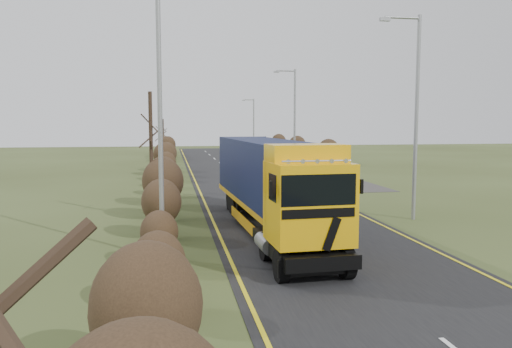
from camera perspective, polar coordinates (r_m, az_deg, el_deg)
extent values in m
plane|color=#353F1B|center=(21.19, 5.89, -6.70)|extent=(160.00, 160.00, 0.00)
cube|color=black|center=(30.77, 0.84, -2.71)|extent=(8.00, 120.00, 0.02)
cube|color=#312F2C|center=(41.95, 7.05, -0.45)|extent=(6.00, 18.00, 0.02)
cube|color=yellow|center=(30.31, -6.06, -2.84)|extent=(0.12, 116.00, 0.01)
cube|color=yellow|center=(31.65, 7.44, -2.48)|extent=(0.12, 116.00, 0.01)
cube|color=silver|center=(17.47, 9.49, -9.37)|extent=(0.12, 3.00, 0.01)
cube|color=silver|center=(24.97, 3.40, -4.69)|extent=(0.12, 3.00, 0.01)
cube|color=silver|center=(32.71, 0.19, -2.16)|extent=(0.12, 3.00, 0.01)
cube|color=silver|center=(40.55, -1.78, -0.60)|extent=(0.12, 3.00, 0.01)
cube|color=silver|center=(48.44, -3.10, 0.45)|extent=(0.12, 3.00, 0.01)
cube|color=silver|center=(56.37, -4.06, 1.20)|extent=(0.12, 3.00, 0.01)
cube|color=silver|center=(64.31, -4.78, 1.77)|extent=(0.12, 3.00, 0.01)
cube|color=silver|center=(72.26, -5.34, 2.22)|extent=(0.12, 3.00, 0.01)
cube|color=silver|center=(80.22, -5.79, 2.57)|extent=(0.12, 3.00, 0.01)
ellipsoid|color=black|center=(8.42, -12.38, -14.47)|extent=(1.80, 2.34, 2.07)
ellipsoid|color=black|center=(12.36, -11.16, -9.93)|extent=(1.34, 1.74, 1.54)
ellipsoid|color=black|center=(16.27, -11.00, -6.53)|extent=(1.21, 1.57, 1.39)
ellipsoid|color=black|center=(20.14, -10.76, -3.12)|extent=(1.58, 2.06, 1.82)
ellipsoid|color=black|center=(24.06, -10.59, -0.82)|extent=(1.96, 2.55, 2.25)
ellipsoid|color=black|center=(28.05, -10.58, -0.13)|extent=(1.83, 2.38, 2.10)
ellipsoid|color=black|center=(32.07, -10.34, -0.16)|extent=(1.37, 1.78, 1.57)
ellipsoid|color=black|center=(36.07, -10.46, 0.25)|extent=(1.20, 1.56, 1.38)
ellipsoid|color=black|center=(40.02, -10.21, 1.27)|extent=(1.55, 2.02, 1.78)
ellipsoid|color=black|center=(43.99, -10.41, 2.16)|extent=(1.95, 2.53, 2.24)
ellipsoid|color=black|center=(47.98, -10.13, 2.36)|extent=(1.85, 2.41, 2.13)
ellipsoid|color=black|center=(52.00, -10.35, 2.15)|extent=(1.40, 1.81, 1.61)
ellipsoid|color=black|center=(56.00, -10.06, 2.22)|extent=(1.19, 1.55, 1.37)
ellipsoid|color=black|center=(59.98, -10.31, 2.74)|extent=(1.52, 1.97, 1.75)
ellipsoid|color=black|center=(63.96, -10.02, 3.28)|extent=(1.93, 2.51, 2.22)
ellipsoid|color=black|center=(67.96, -10.29, 3.38)|extent=(1.88, 2.44, 2.16)
ellipsoid|color=black|center=(71.97, -9.98, 3.18)|extent=(1.43, 1.85, 1.64)
ellipsoid|color=black|center=(75.98, -10.25, 3.15)|extent=(1.19, 1.55, 1.37)
ellipsoid|color=black|center=(79.96, -9.96, 3.49)|extent=(1.49, 1.93, 1.71)
cylinder|color=#302218|center=(23.96, -11.88, 1.98)|extent=(0.18, 0.18, 6.05)
cylinder|color=#302218|center=(49.95, -10.83, 3.39)|extent=(0.18, 0.18, 5.06)
cylinder|color=#302218|center=(71.93, -10.54, 4.16)|extent=(0.18, 0.18, 5.15)
cube|color=black|center=(16.24, 5.16, -8.21)|extent=(2.46, 4.42, 0.42)
cube|color=#F3B00A|center=(15.13, 6.05, -3.27)|extent=(2.44, 2.18, 2.44)
cube|color=black|center=(14.58, 7.05, -10.44)|extent=(2.35, 0.23, 0.52)
cube|color=black|center=(14.18, 5.63, -6.97)|extent=(0.57, 0.05, 1.01)
cube|color=black|center=(14.41, 8.67, -6.81)|extent=(0.57, 0.05, 1.01)
cube|color=black|center=(14.09, 7.19, -1.83)|extent=(2.21, 0.17, 0.89)
cube|color=black|center=(14.17, 7.20, -4.48)|extent=(2.16, 0.13, 0.26)
cube|color=#F3B00A|center=(15.28, 5.77, 2.42)|extent=(2.41, 1.43, 0.53)
cylinder|color=silver|center=(14.22, 6.98, 1.47)|extent=(2.07, 0.16, 0.06)
cube|color=black|center=(13.97, 1.66, -1.67)|extent=(0.09, 0.12, 0.42)
cube|color=black|center=(14.73, 11.95, -1.40)|extent=(0.09, 0.12, 0.42)
cylinder|color=gray|center=(16.35, 1.13, -7.92)|extent=(0.58, 1.24, 0.53)
cylinder|color=gray|center=(16.88, 8.41, -7.54)|extent=(0.58, 1.24, 0.53)
cube|color=orange|center=(21.97, 1.06, -3.15)|extent=(2.91, 11.93, 0.23)
cube|color=black|center=(21.80, 1.06, 0.49)|extent=(2.88, 11.55, 2.58)
cube|color=#0D193A|center=(27.44, -1.20, 1.60)|extent=(2.33, 0.17, 2.58)
cube|color=#0D193A|center=(16.23, 4.90, -1.38)|extent=(2.33, 0.17, 2.58)
cube|color=black|center=(25.53, -0.46, -3.12)|extent=(2.32, 3.48, 0.33)
cube|color=orange|center=(20.99, -1.54, -5.35)|extent=(0.30, 5.16, 0.42)
cube|color=orange|center=(21.43, 4.55, -5.14)|extent=(0.30, 5.16, 0.42)
cylinder|color=black|center=(14.65, 2.91, -10.44)|extent=(0.35, 0.99, 0.98)
cylinder|color=black|center=(15.19, 10.30, -9.93)|extent=(0.35, 0.99, 0.98)
cylinder|color=black|center=(16.86, 1.14, -8.25)|extent=(0.35, 0.99, 0.98)
cylinder|color=black|center=(17.34, 7.61, -7.90)|extent=(0.35, 0.99, 0.98)
cylinder|color=black|center=(24.58, -2.41, -3.77)|extent=(0.35, 0.99, 0.98)
cylinder|color=black|center=(24.91, 2.10, -3.64)|extent=(0.35, 0.99, 0.98)
cylinder|color=black|center=(25.50, -2.68, -3.42)|extent=(0.35, 0.99, 0.98)
cylinder|color=black|center=(25.81, 1.67, -3.30)|extent=(0.35, 0.99, 0.98)
cylinder|color=black|center=(26.42, -2.94, -3.09)|extent=(0.35, 0.99, 0.98)
cylinder|color=black|center=(26.72, 1.27, -2.98)|extent=(0.35, 0.99, 0.98)
imported|color=#840606|center=(40.82, 6.55, 0.31)|extent=(2.52, 4.21, 1.34)
imported|color=#090E33|center=(44.73, 6.29, 0.73)|extent=(3.33, 3.79, 1.24)
cylinder|color=gray|center=(24.70, 17.85, 5.99)|extent=(0.18, 0.18, 9.54)
cylinder|color=gray|center=(24.79, 16.39, 16.77)|extent=(1.70, 0.12, 0.12)
cube|color=gray|center=(24.42, 14.51, 16.74)|extent=(0.48, 0.19, 0.15)
cylinder|color=gray|center=(43.34, 4.44, 5.83)|extent=(0.18, 0.18, 9.16)
cylinder|color=gray|center=(43.38, 3.42, 11.69)|extent=(1.63, 0.12, 0.12)
cube|color=gray|center=(43.19, 2.35, 11.59)|extent=(0.46, 0.18, 0.14)
cylinder|color=gray|center=(68.82, -0.27, 5.32)|extent=(0.18, 0.18, 7.87)
cylinder|color=gray|center=(68.78, -0.85, 8.49)|extent=(1.40, 0.12, 0.12)
cube|color=gray|center=(68.67, -1.43, 8.42)|extent=(0.39, 0.16, 0.12)
cylinder|color=gray|center=(16.87, -10.95, 8.43)|extent=(0.16, 0.16, 10.77)
cylinder|color=gray|center=(31.84, 9.12, -0.62)|extent=(0.08, 0.08, 2.09)
cylinder|color=red|center=(31.72, 9.17, 1.25)|extent=(0.67, 0.04, 0.67)
cylinder|color=white|center=(31.70, 9.18, 1.25)|extent=(0.50, 0.02, 0.50)
cylinder|color=gray|center=(47.27, 3.78, 1.15)|extent=(0.08, 0.08, 1.44)
cube|color=gold|center=(47.17, 3.80, 2.14)|extent=(0.73, 0.04, 0.73)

